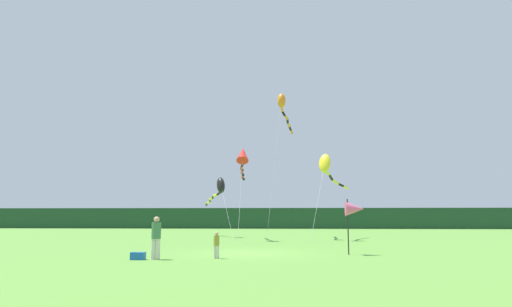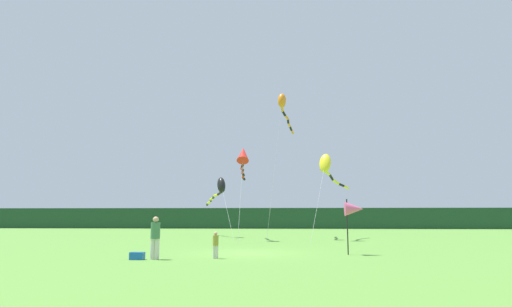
{
  "view_description": "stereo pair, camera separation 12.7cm",
  "coord_description": "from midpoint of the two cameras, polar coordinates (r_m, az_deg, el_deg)",
  "views": [
    {
      "loc": [
        1.83,
        -22.69,
        1.85
      ],
      "look_at": [
        0.0,
        6.0,
        5.93
      ],
      "focal_mm": 31.0,
      "sensor_mm": 36.0,
      "label": 1
    },
    {
      "loc": [
        1.96,
        -22.69,
        1.85
      ],
      "look_at": [
        0.0,
        6.0,
        5.93
      ],
      "focal_mm": 31.0,
      "sensor_mm": 36.0,
      "label": 2
    }
  ],
  "objects": [
    {
      "name": "ground_plane",
      "position": [
        22.84,
        -1.15,
        -12.73
      ],
      "size": [
        120.0,
        120.0,
        0.0
      ],
      "primitive_type": "plane",
      "color": "#5B9338"
    },
    {
      "name": "kite_black",
      "position": [
        40.05,
        -4.87,
        -4.42
      ],
      "size": [
        3.85,
        8.82,
        5.49
      ],
      "color": "#B2B2B2",
      "rests_on": "ground"
    },
    {
      "name": "kite_orange",
      "position": [
        38.34,
        3.39,
        6.18
      ],
      "size": [
        2.27,
        9.48,
        12.31
      ],
      "color": "#B2B2B2",
      "rests_on": "ground"
    },
    {
      "name": "banner_flag_pole",
      "position": [
        22.33,
        12.44,
        -7.04
      ],
      "size": [
        0.9,
        0.7,
        2.68
      ],
      "color": "black",
      "rests_on": "ground"
    },
    {
      "name": "distant_treeline",
      "position": [
        67.72,
        2.07,
        -8.35
      ],
      "size": [
        108.0,
        2.89,
        3.06
      ],
      "primitive_type": "cube",
      "color": "#1E4228",
      "rests_on": "ground"
    },
    {
      "name": "kite_red",
      "position": [
        34.77,
        -1.83,
        -0.4
      ],
      "size": [
        0.98,
        8.67,
        7.46
      ],
      "color": "#B2B2B2",
      "rests_on": "ground"
    },
    {
      "name": "person_adult",
      "position": [
        19.95,
        -12.94,
        -10.26
      ],
      "size": [
        0.4,
        0.4,
        1.83
      ],
      "color": "silver",
      "rests_on": "ground"
    },
    {
      "name": "person_child",
      "position": [
        19.97,
        -5.31,
        -11.48
      ],
      "size": [
        0.26,
        0.26,
        1.17
      ],
      "color": "silver",
      "rests_on": "ground"
    },
    {
      "name": "cooler_box",
      "position": [
        20.08,
        -15.16,
        -12.64
      ],
      "size": [
        0.59,
        0.37,
        0.32
      ],
      "primitive_type": "cube",
      "color": "#1959B2",
      "rests_on": "ground"
    },
    {
      "name": "kite_yellow",
      "position": [
        35.54,
        9.05,
        -1.73
      ],
      "size": [
        4.0,
        9.33,
        6.84
      ],
      "color": "#B2B2B2",
      "rests_on": "ground"
    }
  ]
}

